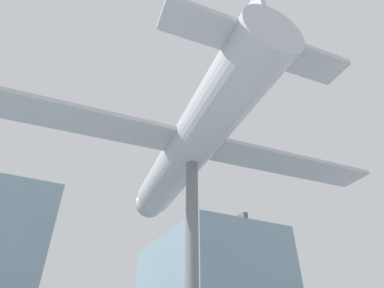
{
  "coord_description": "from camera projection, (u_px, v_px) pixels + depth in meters",
  "views": [
    {
      "loc": [
        -4.79,
        -9.59,
        1.47
      ],
      "look_at": [
        0.0,
        0.0,
        8.5
      ],
      "focal_mm": 28.0,
      "sensor_mm": 36.0,
      "label": 1
    }
  ],
  "objects": [
    {
      "name": "suspended_airplane",
      "position": [
        190.0,
        147.0,
        13.04
      ],
      "size": [
        18.53,
        13.89,
        3.2
      ],
      "rotation": [
        0.0,
        0.0,
        -0.09
      ],
      "color": "#B2B7BC",
      "rests_on": "support_pylon_central"
    },
    {
      "name": "support_pylon_central",
      "position": [
        192.0,
        260.0,
        10.22
      ],
      "size": [
        0.48,
        0.48,
        7.52
      ],
      "color": "slate",
      "rests_on": "ground_plane"
    }
  ]
}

